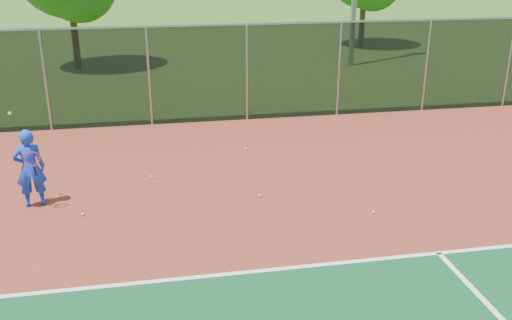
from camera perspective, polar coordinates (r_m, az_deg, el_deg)
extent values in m
cube|color=maroon|center=(9.46, 9.58, -13.36)|extent=(30.00, 20.00, 0.02)
cube|color=white|center=(10.98, 17.80, -8.85)|extent=(22.00, 0.10, 0.00)
cube|color=black|center=(17.95, -0.94, 8.68)|extent=(30.00, 0.04, 3.00)
cube|color=gray|center=(17.69, -0.97, 13.44)|extent=(30.00, 0.06, 0.06)
imported|color=blue|center=(12.87, -21.68, -0.77)|extent=(0.70, 0.54, 1.71)
cylinder|color=black|center=(12.60, -21.22, -1.03)|extent=(0.03, 0.15, 0.27)
torus|color=#A51414|center=(12.41, -21.48, 0.09)|extent=(0.30, 0.13, 0.29)
sphere|color=yellow|center=(12.67, -23.41, 4.30)|extent=(0.07, 0.07, 0.07)
sphere|color=yellow|center=(15.55, -1.02, 1.15)|extent=(0.07, 0.07, 0.07)
sphere|color=yellow|center=(12.15, 11.66, -5.14)|extent=(0.07, 0.07, 0.07)
sphere|color=yellow|center=(13.89, -10.39, -1.66)|extent=(0.07, 0.07, 0.07)
sphere|color=yellow|center=(12.66, 0.42, -3.58)|extent=(0.07, 0.07, 0.07)
sphere|color=yellow|center=(12.35, -16.95, -5.21)|extent=(0.07, 0.07, 0.07)
cylinder|color=#382514|center=(27.12, -17.62, 11.44)|extent=(0.30, 0.30, 2.65)
cylinder|color=#382514|center=(32.31, 10.55, 13.23)|extent=(0.30, 0.30, 2.46)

